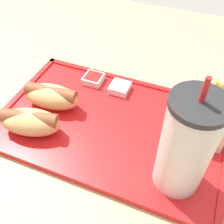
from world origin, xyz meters
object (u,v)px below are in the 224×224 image
at_px(hot_dog_near, 52,96).
at_px(soda_cup, 186,146).
at_px(sauce_cup_mayo, 120,87).
at_px(fries_carton, 203,122).
at_px(sauce_cup_ketchup, 93,79).
at_px(hot_dog_far, 30,121).

bearing_deg(hot_dog_near, soda_cup, 165.12).
height_order(hot_dog_near, sauce_cup_mayo, hot_dog_near).
distance_m(hot_dog_near, sauce_cup_mayo, 0.15).
height_order(fries_carton, sauce_cup_ketchup, fries_carton).
height_order(hot_dog_near, sauce_cup_ketchup, hot_dog_near).
height_order(fries_carton, sauce_cup_mayo, fries_carton).
bearing_deg(fries_carton, soda_cup, 79.77).
bearing_deg(hot_dog_far, soda_cup, -179.65).
bearing_deg(fries_carton, hot_dog_near, 7.16).
distance_m(fries_carton, sauce_cup_mayo, 0.19).
distance_m(soda_cup, hot_dog_far, 0.28).
bearing_deg(soda_cup, sauce_cup_ketchup, -37.38).
height_order(soda_cup, hot_dog_near, soda_cup).
bearing_deg(hot_dog_far, fries_carton, -159.24).
distance_m(soda_cup, hot_dog_near, 0.29).
height_order(hot_dog_far, fries_carton, fries_carton).
height_order(hot_dog_far, sauce_cup_ketchup, hot_dog_far).
bearing_deg(sauce_cup_ketchup, sauce_cup_mayo, 174.67).
bearing_deg(fries_carton, sauce_cup_ketchup, -14.70).
relative_size(fries_carton, sauce_cup_mayo, 2.84).
bearing_deg(soda_cup, fries_carton, -100.23).
distance_m(hot_dog_near, fries_carton, 0.30).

